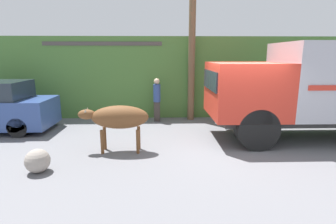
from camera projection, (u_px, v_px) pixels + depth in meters
ground_plane at (234, 147)px, 7.74m from camera, size 60.00×60.00×0.00m
hillside_embankment at (202, 73)px, 13.77m from camera, size 32.00×5.59×3.41m
building_backdrop at (110, 78)px, 12.21m from camera, size 4.82×2.70×3.19m
cargo_truck at (331, 86)px, 8.15m from camera, size 7.21×2.36×3.03m
brown_cow at (118, 118)px, 7.17m from camera, size 1.92×0.64×1.31m
pedestrian_on_hill at (157, 97)px, 10.51m from camera, size 0.30×0.30×1.75m
utility_pole at (192, 38)px, 10.36m from camera, size 0.90×0.27×6.41m
roadside_rock at (38, 161)px, 5.99m from camera, size 0.56×0.56×0.56m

